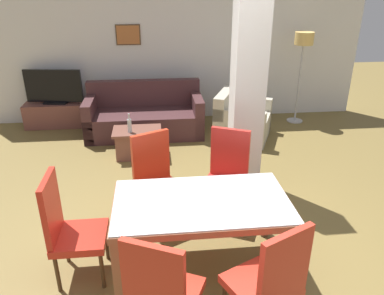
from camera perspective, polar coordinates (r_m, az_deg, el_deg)
name	(u,v)px	position (r m, az deg, el deg)	size (l,w,h in m)	color
ground_plane	(201,265)	(3.77, 1.37, -17.42)	(18.00, 18.00, 0.00)	brown
back_wall	(172,48)	(7.18, -3.09, 14.93)	(7.20, 0.09, 2.70)	silver
divider_pillar	(248,86)	(4.55, 8.49, 9.26)	(0.37, 0.34, 2.70)	silver
dining_table	(202,215)	(3.42, 1.47, -10.17)	(1.57, 0.90, 0.73)	brown
dining_chair_near_left	(161,291)	(2.78, -4.70, -21.03)	(0.61, 0.61, 1.02)	red
dining_chair_far_right	(227,173)	(4.19, 5.30, -3.92)	(0.61, 0.61, 1.02)	red
dining_chair_near_right	(270,280)	(2.90, 11.81, -19.18)	(0.61, 0.61, 1.02)	red
dining_chair_head_left	(68,227)	(3.51, -18.32, -11.37)	(0.46, 0.46, 1.02)	red
dining_chair_far_left	(156,178)	(4.10, -5.45, -4.58)	(0.61, 0.61, 1.02)	red
sofa	(145,117)	(6.65, -7.21, 4.62)	(1.99, 0.91, 0.88)	#462729
armchair	(241,122)	(6.49, 7.45, 3.93)	(1.15, 1.18, 0.78)	#BCB4A0
coffee_table	(138,143)	(5.80, -8.25, 0.76)	(0.73, 0.48, 0.43)	brown
bottle	(130,125)	(5.60, -9.50, 3.36)	(0.06, 0.06, 0.29)	#B2B7BC
tv_stand	(58,115)	(7.38, -19.77, 4.74)	(1.15, 0.40, 0.44)	brown
tv_screen	(54,87)	(7.24, -20.34, 8.62)	(1.02, 0.25, 0.62)	black
floor_lamp	(303,47)	(7.19, 16.59, 14.44)	(0.33, 0.33, 1.67)	#B7B7BC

